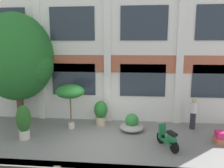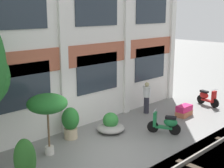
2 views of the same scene
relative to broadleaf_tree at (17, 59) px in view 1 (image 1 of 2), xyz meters
name	(u,v)px [view 1 (image 1 of 2)]	position (x,y,z in m)	size (l,w,h in m)	color
ground_plane	(101,141)	(4.69, -2.17, -3.35)	(80.00, 80.00, 0.00)	slate
apartment_facade	(108,40)	(4.69, 0.77, 1.00)	(15.10, 0.64, 8.74)	silver
broadleaf_tree	(17,59)	(0.00, 0.00, 0.00)	(3.96, 3.77, 5.72)	brown
potted_plant_stone_basin	(101,112)	(4.42, -0.21, -2.66)	(0.69, 0.69, 1.27)	tan
potted_plant_fluted_column	(24,121)	(1.33, -2.23, -2.54)	(0.62, 0.62, 1.52)	beige
potted_plant_wide_bowl	(132,125)	(6.02, -0.83, -3.05)	(1.17, 1.17, 0.84)	gray
potted_plant_low_pan	(70,92)	(3.03, -0.82, -1.52)	(1.39, 1.39, 2.19)	beige
scooter_second_parked	(168,138)	(7.48, -2.56, -2.91)	(0.78, 1.27, 0.98)	black
resident_by_doorway	(193,112)	(9.00, -0.30, -2.51)	(0.34, 0.52, 1.56)	#282833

